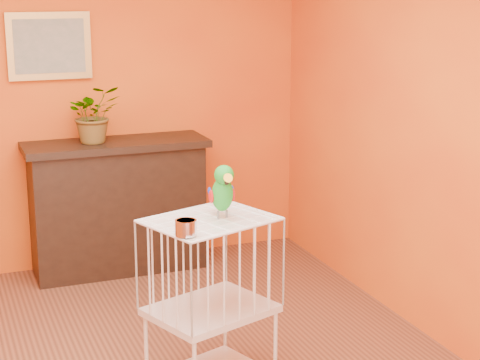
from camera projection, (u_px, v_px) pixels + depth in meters
name	position (u px, v px, depth m)	size (l,w,h in m)	color
room_shell	(117.00, 112.00, 4.00)	(4.50, 4.50, 4.50)	orange
console_cabinet	(118.00, 206.00, 6.23)	(1.39, 0.50, 1.04)	black
potted_plant	(95.00, 121.00, 5.99)	(0.39, 0.43, 0.34)	#26722D
framed_picture	(49.00, 46.00, 5.97)	(0.62, 0.04, 0.50)	#C08F44
birdcage	(211.00, 301.00, 4.41)	(0.76, 0.67, 0.98)	silver
feed_cup	(186.00, 228.00, 3.99)	(0.11, 0.11, 0.08)	silver
parrot	(222.00, 190.00, 4.28)	(0.15, 0.27, 0.30)	#59544C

